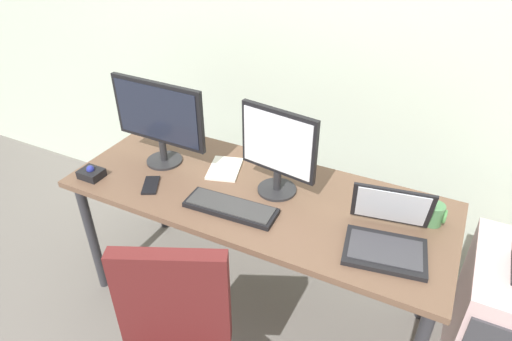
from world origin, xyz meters
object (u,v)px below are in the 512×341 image
Objects in this scene: monitor_side at (278,149)px; coffee_mug at (434,214)px; keyboard at (231,207)px; trackball_mouse at (91,173)px; monitor_main at (159,118)px; file_cabinet at (508,329)px; laptop at (387,234)px; cell_phone at (151,185)px; paper_notepad at (225,169)px.

coffee_mug is (0.68, 0.08, -0.18)m from monitor_side.
coffee_mug reaches higher than keyboard.
keyboard is at bearing 6.12° from trackball_mouse.
file_cabinet is at bearing 1.67° from monitor_main.
cell_phone is (-1.08, -0.09, -0.05)m from laptop.
paper_notepad is at bearing 32.44° from trackball_mouse.
monitor_main reaches higher than cell_phone.
keyboard is (-1.20, -0.24, 0.40)m from file_cabinet.
coffee_mug is at bearing -14.29° from cell_phone.
paper_notepad is (0.31, 0.07, -0.24)m from monitor_main.
monitor_side is 3.73× the size of trackball_mouse.
keyboard is at bearing -172.92° from laptop.
laptop is 0.86m from paper_notepad.
cell_phone is (-1.62, -0.25, 0.40)m from file_cabinet.
laptop reaches higher than file_cabinet.
monitor_main is at bearing -166.95° from paper_notepad.
monitor_main reaches higher than trackball_mouse.
coffee_mug reaches higher than paper_notepad.
laptop is at bearing -14.53° from monitor_side.
monitor_main is 0.33m from cell_phone.
monitor_main reaches higher than keyboard.
keyboard is (0.50, -0.19, -0.24)m from monitor_main.
trackball_mouse is at bearing 163.91° from cell_phone.
monitor_side is 2.89× the size of cell_phone.
paper_notepad is (-0.30, 0.05, -0.22)m from monitor_side.
cell_phone is (0.07, -0.20, -0.24)m from monitor_main.
monitor_main is 0.58m from keyboard.
file_cabinet is at bearing 9.48° from trackball_mouse.
monitor_main is 2.44× the size of paper_notepad.
trackball_mouse is 0.53× the size of paper_notepad.
coffee_mug is (0.15, 0.22, -0.01)m from laptop.
monitor_side is at bearing 165.47° from laptop.
coffee_mug reaches higher than trackball_mouse.
trackball_mouse is at bearing -170.52° from file_cabinet.
monitor_main is 1.43× the size of laptop.
coffee_mug is (1.52, 0.38, 0.02)m from trackball_mouse.
cell_phone is at bearing -165.74° from coffee_mug.
cell_phone is (-0.24, -0.28, -0.00)m from paper_notepad.
paper_notepad is (0.54, 0.34, -0.02)m from trackball_mouse.
coffee_mug is at bearing 13.90° from trackball_mouse.
monitor_side is 0.92m from trackball_mouse.
keyboard is at bearing -55.34° from paper_notepad.
paper_notepad is at bearing 13.05° from monitor_main.
monitor_main is 0.42m from trackball_mouse.
coffee_mug is 1.26m from cell_phone.
coffee_mug is at bearing 4.66° from monitor_main.
keyboard is at bearing -21.26° from monitor_main.
trackball_mouse is at bearing -160.68° from monitor_side.
cell_phone reaches higher than file_cabinet.
file_cabinet is 4.77× the size of cell_phone.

